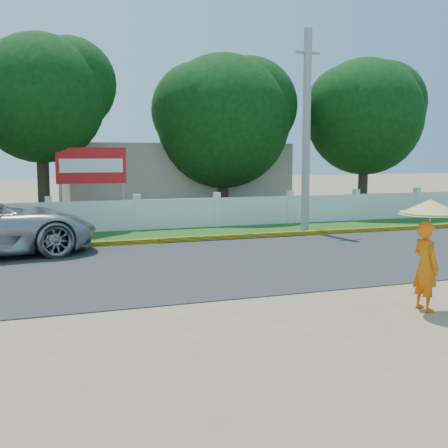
# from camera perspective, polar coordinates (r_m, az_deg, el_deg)

# --- Properties ---
(ground) EXTENTS (120.00, 120.00, 0.00)m
(ground) POSITION_cam_1_polar(r_m,az_deg,el_deg) (9.66, 4.03, -9.05)
(ground) COLOR #9E8460
(ground) RESTS_ON ground
(road) EXTENTS (60.00, 7.00, 0.02)m
(road) POSITION_cam_1_polar(r_m,az_deg,el_deg) (13.78, -3.50, -4.14)
(road) COLOR #38383A
(road) RESTS_ON ground
(grass_verge) EXTENTS (60.00, 3.50, 0.03)m
(grass_verge) POSITION_cam_1_polar(r_m,az_deg,el_deg) (18.82, -7.95, -1.18)
(grass_verge) COLOR #2D601E
(grass_verge) RESTS_ON ground
(curb) EXTENTS (40.00, 0.18, 0.16)m
(curb) POSITION_cam_1_polar(r_m,az_deg,el_deg) (17.16, -6.80, -1.73)
(curb) COLOR yellow
(curb) RESTS_ON ground
(fence) EXTENTS (40.00, 0.10, 1.10)m
(fence) POSITION_cam_1_polar(r_m,az_deg,el_deg) (20.16, -8.81, 0.88)
(fence) COLOR silver
(fence) RESTS_ON ground
(building_near) EXTENTS (10.00, 6.00, 3.20)m
(building_near) POSITION_cam_1_polar(r_m,az_deg,el_deg) (27.36, -5.35, 4.72)
(building_near) COLOR #B7AD99
(building_near) RESTS_ON ground
(utility_pole) EXTENTS (0.28, 0.28, 6.93)m
(utility_pole) POSITION_cam_1_polar(r_m,az_deg,el_deg) (19.79, 8.37, 9.22)
(utility_pole) COLOR #969593
(utility_pole) RESTS_ON ground
(monk_with_parasol) EXTENTS (1.06, 1.06, 1.93)m
(monk_with_parasol) POSITION_cam_1_polar(r_m,az_deg,el_deg) (10.19, 20.01, -1.39)
(monk_with_parasol) COLOR #DA640B
(monk_with_parasol) RESTS_ON ground
(billboard) EXTENTS (2.50, 0.13, 2.95)m
(billboard) POSITION_cam_1_polar(r_m,az_deg,el_deg) (20.93, -13.32, 5.36)
(billboard) COLOR gray
(billboard) RESTS_ON ground
(tree_row) EXTENTS (28.68, 6.97, 8.37)m
(tree_row) POSITION_cam_1_polar(r_m,az_deg,el_deg) (22.79, -17.45, 11.43)
(tree_row) COLOR #473828
(tree_row) RESTS_ON ground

